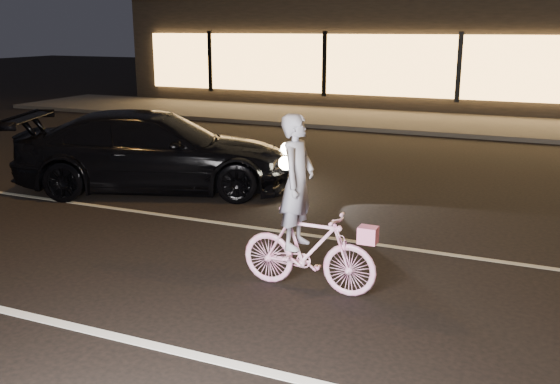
% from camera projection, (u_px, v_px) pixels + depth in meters
% --- Properties ---
extents(ground, '(90.00, 90.00, 0.00)m').
position_uv_depth(ground, '(256.00, 290.00, 6.92)').
color(ground, black).
rests_on(ground, ground).
extents(lane_stripe_near, '(60.00, 0.12, 0.01)m').
position_uv_depth(lane_stripe_near, '(183.00, 353.00, 5.59)').
color(lane_stripe_near, silver).
rests_on(lane_stripe_near, ground).
extents(lane_stripe_far, '(60.00, 0.10, 0.01)m').
position_uv_depth(lane_stripe_far, '(318.00, 236.00, 8.69)').
color(lane_stripe_far, gray).
rests_on(lane_stripe_far, ground).
extents(sidewalk, '(30.00, 4.00, 0.12)m').
position_uv_depth(sidewalk, '(446.00, 124.00, 18.42)').
color(sidewalk, '#383533').
rests_on(sidewalk, ground).
extents(storefront, '(25.40, 8.42, 4.20)m').
position_uv_depth(storefront, '(476.00, 46.00, 23.18)').
color(storefront, black).
rests_on(storefront, ground).
extents(cyclist, '(1.55, 0.54, 1.96)m').
position_uv_depth(cyclist, '(305.00, 230.00, 6.78)').
color(cyclist, '#F852AF').
rests_on(cyclist, ground).
extents(sedan, '(5.20, 3.61, 1.40)m').
position_uv_depth(sedan, '(156.00, 151.00, 11.03)').
color(sedan, black).
rests_on(sedan, ground).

